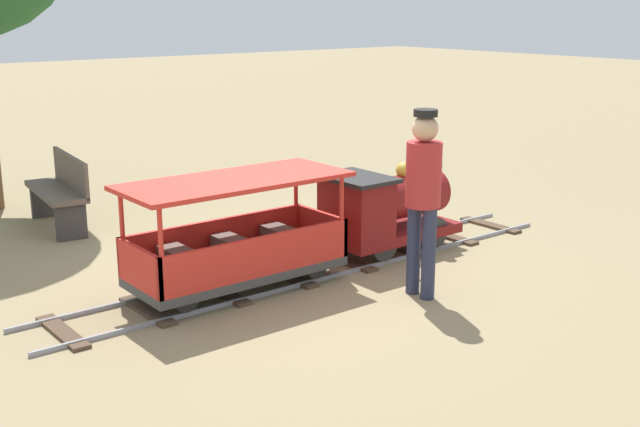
{
  "coord_description": "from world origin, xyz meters",
  "views": [
    {
      "loc": [
        5.74,
        -4.25,
        2.45
      ],
      "look_at": [
        0.0,
        0.27,
        0.55
      ],
      "focal_mm": 45.22,
      "sensor_mm": 36.0,
      "label": 1
    }
  ],
  "objects_px": {
    "passenger_car": "(237,244)",
    "park_bench": "(60,191)",
    "locomotive": "(384,207)",
    "conductor_person": "(423,188)"
  },
  "relations": [
    {
      "from": "passenger_car",
      "to": "conductor_person",
      "type": "height_order",
      "value": "conductor_person"
    },
    {
      "from": "passenger_car",
      "to": "park_bench",
      "type": "xyz_separation_m",
      "value": [
        -2.99,
        -0.44,
        -0.01
      ]
    },
    {
      "from": "conductor_person",
      "to": "passenger_car",
      "type": "bearing_deg",
      "value": -133.39
    },
    {
      "from": "park_bench",
      "to": "passenger_car",
      "type": "bearing_deg",
      "value": 8.28
    },
    {
      "from": "locomotive",
      "to": "conductor_person",
      "type": "xyz_separation_m",
      "value": [
        1.1,
        -0.59,
        0.47
      ]
    },
    {
      "from": "park_bench",
      "to": "conductor_person",
      "type": "bearing_deg",
      "value": 21.34
    },
    {
      "from": "locomotive",
      "to": "conductor_person",
      "type": "relative_size",
      "value": 0.89
    },
    {
      "from": "conductor_person",
      "to": "park_bench",
      "type": "distance_m",
      "value": 4.42
    },
    {
      "from": "locomotive",
      "to": "park_bench",
      "type": "bearing_deg",
      "value": -143.87
    },
    {
      "from": "locomotive",
      "to": "park_bench",
      "type": "height_order",
      "value": "locomotive"
    }
  ]
}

